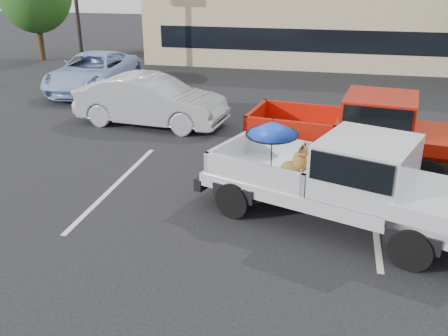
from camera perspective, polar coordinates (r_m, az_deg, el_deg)
The scene contains 7 objects.
ground at distance 9.71m, azimuth -0.74°, elevation -8.23°, with size 90.00×90.00×0.00m, color black.
stripe_left at distance 12.31m, azimuth -12.28°, elevation -1.89°, with size 0.12×5.00×0.01m, color silver.
stripe_right at distance 11.33m, azimuth 16.68°, elevation -4.55°, with size 0.12×5.00×0.01m, color silver.
silver_pickup at distance 10.10m, azimuth 14.46°, elevation -1.07°, with size 6.02×3.79×2.06m.
red_pickup at distance 13.21m, azimuth 16.40°, elevation 4.29°, with size 6.13×2.85×1.94m.
silver_sedan at distance 16.59m, azimuth -8.35°, elevation 7.63°, with size 1.72×4.94×1.63m, color #A5A8AC.
blue_suv at distance 21.93m, azimuth -14.70°, elevation 10.57°, with size 2.55×5.53×1.54m, color #95AEDE.
Camera 1 is at (1.94, -8.15, 4.92)m, focal length 40.00 mm.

